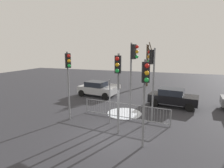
{
  "coord_description": "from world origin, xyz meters",
  "views": [
    {
      "loc": [
        3.0,
        -8.75,
        4.58
      ],
      "look_at": [
        -0.9,
        2.55,
        2.35
      ],
      "focal_mm": 29.36,
      "sensor_mm": 36.0,
      "label": 1
    }
  ],
  "objects_px": {
    "traffic_light_mid_right": "(118,76)",
    "traffic_light_rear_left": "(145,85)",
    "car_silver_near": "(97,88)",
    "traffic_light_foreground_right": "(133,65)",
    "car_black_mid": "(173,97)",
    "direction_sign_post": "(111,99)",
    "traffic_light_rear_right": "(152,68)",
    "traffic_light_foreground_left": "(68,71)",
    "bare_tree_left": "(147,65)"
  },
  "relations": [
    {
      "from": "traffic_light_rear_right",
      "to": "car_black_mid",
      "type": "bearing_deg",
      "value": 9.14
    },
    {
      "from": "traffic_light_rear_right",
      "to": "traffic_light_mid_right",
      "type": "xyz_separation_m",
      "value": [
        -1.41,
        -2.68,
        -0.21
      ]
    },
    {
      "from": "direction_sign_post",
      "to": "traffic_light_rear_left",
      "type": "bearing_deg",
      "value": -31.98
    },
    {
      "from": "traffic_light_rear_right",
      "to": "car_black_mid",
      "type": "height_order",
      "value": "traffic_light_rear_right"
    },
    {
      "from": "direction_sign_post",
      "to": "car_silver_near",
      "type": "distance_m",
      "value": 7.18
    },
    {
      "from": "direction_sign_post",
      "to": "traffic_light_foreground_left",
      "type": "bearing_deg",
      "value": -159.78
    },
    {
      "from": "car_black_mid",
      "to": "bare_tree_left",
      "type": "relative_size",
      "value": 0.73
    },
    {
      "from": "traffic_light_foreground_right",
      "to": "direction_sign_post",
      "type": "bearing_deg",
      "value": -32.61
    },
    {
      "from": "traffic_light_mid_right",
      "to": "traffic_light_rear_left",
      "type": "relative_size",
      "value": 1.05
    },
    {
      "from": "traffic_light_mid_right",
      "to": "traffic_light_rear_left",
      "type": "distance_m",
      "value": 1.89
    },
    {
      "from": "traffic_light_foreground_right",
      "to": "car_silver_near",
      "type": "distance_m",
      "value": 7.65
    },
    {
      "from": "traffic_light_rear_right",
      "to": "traffic_light_foreground_left",
      "type": "bearing_deg",
      "value": 137.89
    },
    {
      "from": "car_silver_near",
      "to": "car_black_mid",
      "type": "xyz_separation_m",
      "value": [
        7.23,
        -1.12,
        0.0
      ]
    },
    {
      "from": "traffic_light_foreground_left",
      "to": "direction_sign_post",
      "type": "relative_size",
      "value": 1.6
    },
    {
      "from": "traffic_light_rear_right",
      "to": "car_black_mid",
      "type": "xyz_separation_m",
      "value": [
        1.33,
        3.7,
        -2.67
      ]
    },
    {
      "from": "traffic_light_rear_right",
      "to": "car_silver_near",
      "type": "distance_m",
      "value": 8.08
    },
    {
      "from": "traffic_light_rear_left",
      "to": "car_silver_near",
      "type": "xyz_separation_m",
      "value": [
        -6.07,
        8.52,
        -2.29
      ]
    },
    {
      "from": "traffic_light_rear_right",
      "to": "car_black_mid",
      "type": "relative_size",
      "value": 1.17
    },
    {
      "from": "traffic_light_foreground_right",
      "to": "traffic_light_mid_right",
      "type": "bearing_deg",
      "value": 12.17
    },
    {
      "from": "traffic_light_rear_left",
      "to": "bare_tree_left",
      "type": "height_order",
      "value": "bare_tree_left"
    },
    {
      "from": "traffic_light_foreground_left",
      "to": "direction_sign_post",
      "type": "distance_m",
      "value": 3.21
    },
    {
      "from": "traffic_light_foreground_right",
      "to": "bare_tree_left",
      "type": "height_order",
      "value": "bare_tree_left"
    },
    {
      "from": "traffic_light_foreground_left",
      "to": "car_black_mid",
      "type": "xyz_separation_m",
      "value": [
        6.31,
        5.42,
        -2.51
      ]
    },
    {
      "from": "traffic_light_foreground_left",
      "to": "car_black_mid",
      "type": "height_order",
      "value": "traffic_light_foreground_left"
    },
    {
      "from": "car_black_mid",
      "to": "bare_tree_left",
      "type": "distance_m",
      "value": 8.79
    },
    {
      "from": "traffic_light_mid_right",
      "to": "traffic_light_foreground_left",
      "type": "height_order",
      "value": "traffic_light_foreground_left"
    },
    {
      "from": "traffic_light_mid_right",
      "to": "traffic_light_foreground_left",
      "type": "relative_size",
      "value": 0.98
    },
    {
      "from": "traffic_light_rear_right",
      "to": "traffic_light_foreground_right",
      "type": "bearing_deg",
      "value": 138.93
    },
    {
      "from": "car_silver_near",
      "to": "car_black_mid",
      "type": "bearing_deg",
      "value": -1.07
    },
    {
      "from": "traffic_light_foreground_left",
      "to": "bare_tree_left",
      "type": "xyz_separation_m",
      "value": [
        3.05,
        13.34,
        -0.53
      ]
    },
    {
      "from": "traffic_light_foreground_right",
      "to": "car_black_mid",
      "type": "height_order",
      "value": "traffic_light_foreground_right"
    },
    {
      "from": "traffic_light_foreground_left",
      "to": "car_silver_near",
      "type": "distance_m",
      "value": 7.07
    },
    {
      "from": "car_black_mid",
      "to": "bare_tree_left",
      "type": "height_order",
      "value": "bare_tree_left"
    },
    {
      "from": "traffic_light_rear_right",
      "to": "direction_sign_post",
      "type": "height_order",
      "value": "traffic_light_rear_right"
    },
    {
      "from": "traffic_light_foreground_left",
      "to": "traffic_light_mid_right",
      "type": "bearing_deg",
      "value": 120.06
    },
    {
      "from": "traffic_light_foreground_right",
      "to": "direction_sign_post",
      "type": "xyz_separation_m",
      "value": [
        -1.16,
        -0.92,
        -2.09
      ]
    },
    {
      "from": "traffic_light_foreground_left",
      "to": "car_black_mid",
      "type": "distance_m",
      "value": 8.69
    },
    {
      "from": "traffic_light_rear_left",
      "to": "car_black_mid",
      "type": "relative_size",
      "value": 1.04
    },
    {
      "from": "car_silver_near",
      "to": "car_black_mid",
      "type": "height_order",
      "value": "same"
    },
    {
      "from": "car_silver_near",
      "to": "bare_tree_left",
      "type": "xyz_separation_m",
      "value": [
        3.97,
        6.8,
        1.98
      ]
    },
    {
      "from": "traffic_light_foreground_left",
      "to": "car_black_mid",
      "type": "bearing_deg",
      "value": 175.73
    },
    {
      "from": "car_black_mid",
      "to": "traffic_light_mid_right",
      "type": "bearing_deg",
      "value": -105.2
    },
    {
      "from": "traffic_light_mid_right",
      "to": "traffic_light_foreground_right",
      "type": "xyz_separation_m",
      "value": [
        0.27,
        2.26,
        0.44
      ]
    },
    {
      "from": "traffic_light_rear_left",
      "to": "bare_tree_left",
      "type": "distance_m",
      "value": 15.47
    },
    {
      "from": "traffic_light_mid_right",
      "to": "bare_tree_left",
      "type": "bearing_deg",
      "value": -95.31
    },
    {
      "from": "traffic_light_foreground_left",
      "to": "traffic_light_foreground_right",
      "type": "distance_m",
      "value": 4.08
    },
    {
      "from": "bare_tree_left",
      "to": "direction_sign_post",
      "type": "bearing_deg",
      "value": -91.58
    },
    {
      "from": "traffic_light_mid_right",
      "to": "car_silver_near",
      "type": "distance_m",
      "value": 9.08
    },
    {
      "from": "traffic_light_foreground_left",
      "to": "car_silver_near",
      "type": "xyz_separation_m",
      "value": [
        -0.92,
        6.54,
        -2.51
      ]
    },
    {
      "from": "traffic_light_rear_left",
      "to": "car_black_mid",
      "type": "distance_m",
      "value": 7.84
    }
  ]
}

